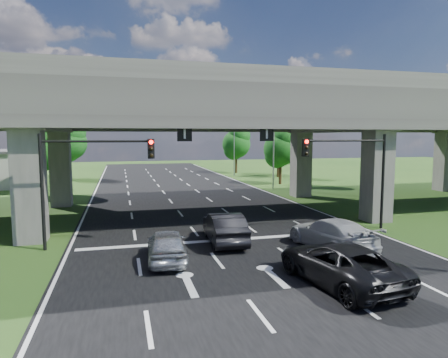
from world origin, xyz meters
name	(u,v)px	position (x,y,z in m)	size (l,w,h in m)	color
ground	(253,258)	(0.00, 0.00, 0.00)	(160.00, 160.00, 0.00)	#254716
road	(209,217)	(0.00, 10.00, 0.01)	(18.00, 120.00, 0.03)	black
overpass	(203,109)	(0.00, 12.00, 7.92)	(80.00, 15.00, 10.00)	#353330
signal_right	(354,164)	(7.82, 3.94, 4.19)	(5.76, 0.54, 6.00)	black
signal_left	(86,169)	(-7.82, 3.94, 4.19)	(5.76, 0.54, 6.00)	black
streetlight_far	(270,137)	(10.10, 24.00, 5.85)	(3.38, 0.25, 10.00)	gray
streetlight_beyond	(232,137)	(10.10, 40.00, 5.85)	(3.38, 0.25, 10.00)	gray
tree_left_near	(40,147)	(-13.95, 26.00, 4.82)	(4.50, 4.50, 7.80)	black
tree_left_mid	(26,151)	(-16.95, 34.00, 4.17)	(3.91, 3.90, 6.76)	black
tree_left_far	(70,142)	(-12.95, 42.00, 5.14)	(4.80, 4.80, 8.32)	black
tree_right_near	(281,148)	(13.05, 28.00, 4.50)	(4.20, 4.20, 7.28)	black
tree_right_mid	(279,148)	(16.05, 36.00, 4.17)	(3.91, 3.90, 6.76)	black
tree_right_far	(237,143)	(12.05, 44.00, 4.82)	(4.50, 4.50, 7.80)	black
car_silver	(167,245)	(-4.09, 0.50, 0.79)	(1.78, 4.43, 1.51)	#B2B6BA
car_dark	(225,228)	(-0.65, 3.00, 0.86)	(1.77, 5.07, 1.67)	black
car_white	(331,234)	(4.35, 0.32, 0.84)	(2.26, 5.57, 1.62)	#B2B2B2
car_trailing	(340,264)	(2.19, -4.14, 0.85)	(2.72, 5.89, 1.64)	black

